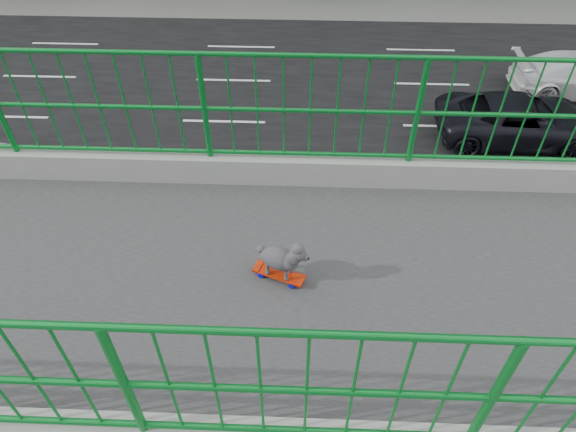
{
  "coord_description": "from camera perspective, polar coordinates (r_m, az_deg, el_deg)",
  "views": [
    {
      "loc": [
        2.75,
        2.95,
        10.46
      ],
      "look_at": [
        -0.77,
        2.81,
        7.07
      ],
      "focal_mm": 32.01,
      "sensor_mm": 36.0,
      "label": 1
    }
  ],
  "objects": [
    {
      "name": "road",
      "position": [
        19.14,
        -7.13,
        10.35
      ],
      "size": [
        18.0,
        90.0,
        0.02
      ],
      "primitive_type": "cube",
      "color": "black",
      "rests_on": "ground"
    },
    {
      "name": "footbridge",
      "position": [
        6.62,
        -26.5,
        -15.78
      ],
      "size": [
        3.0,
        24.0,
        7.0
      ],
      "color": "#2D2D2F",
      "rests_on": "ground"
    },
    {
      "name": "car_2",
      "position": [
        19.41,
        24.27,
        9.76
      ],
      "size": [
        2.54,
        5.5,
        1.53
      ],
      "primitive_type": "imported",
      "rotation": [
        0.0,
        0.0,
        3.14
      ],
      "color": "black",
      "rests_on": "ground"
    },
    {
      "name": "skateboard",
      "position": [
        4.44,
        -1.0,
        -6.47
      ],
      "size": [
        0.29,
        0.47,
        0.06
      ],
      "rotation": [
        0.0,
        0.0,
        -0.37
      ],
      "color": "red",
      "rests_on": "footbridge"
    },
    {
      "name": "poodle",
      "position": [
        4.27,
        -0.73,
        -4.65
      ],
      "size": [
        0.29,
        0.44,
        0.39
      ],
      "rotation": [
        0.0,
        0.0,
        -0.37
      ],
      "color": "#29272B",
      "rests_on": "skateboard"
    }
  ]
}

